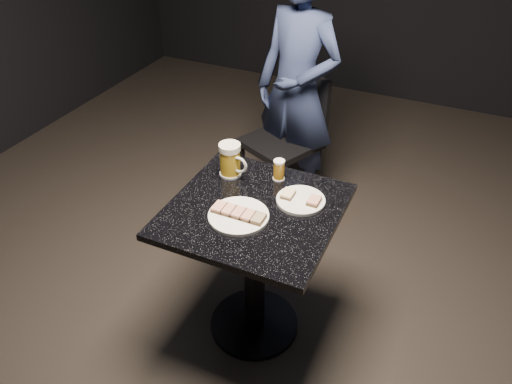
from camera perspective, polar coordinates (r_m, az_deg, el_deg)
floor at (r=2.63m, az=-0.19°, el=-14.92°), size 6.00×6.00×0.00m
plate_large at (r=2.05m, az=-2.00°, el=-2.74°), size 0.25×0.25×0.01m
plate_small at (r=2.14m, az=5.13°, el=-0.96°), size 0.21×0.21×0.01m
patron at (r=3.07m, az=4.78°, el=11.56°), size 0.65×0.51×1.56m
table at (r=2.26m, az=-0.21°, el=-6.72°), size 0.70×0.70×0.75m
beer_mug at (r=2.27m, az=-2.93°, el=3.70°), size 0.14×0.10×0.16m
beer_tumbler at (r=2.25m, az=2.64°, el=2.54°), size 0.06×0.06×0.10m
chair at (r=3.17m, az=3.79°, el=6.81°), size 0.54×0.54×0.87m
canapes_on_plate_large at (r=2.04m, az=-2.01°, el=-2.38°), size 0.23×0.07×0.02m
canapes_on_plate_small at (r=2.13m, az=5.15°, el=-0.60°), size 0.17×0.07×0.02m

